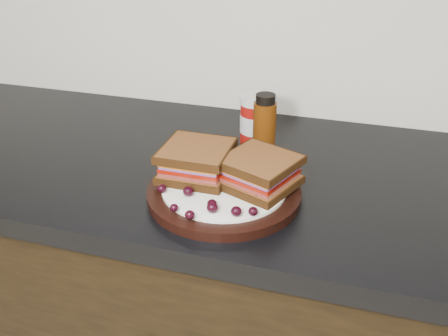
% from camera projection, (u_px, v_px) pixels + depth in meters
% --- Properties ---
extents(base_cabinets, '(3.96, 0.58, 0.86)m').
position_uv_depth(base_cabinets, '(150.00, 313.00, 1.30)').
color(base_cabinets, black).
rests_on(base_cabinets, ground_plane).
extents(countertop, '(3.98, 0.60, 0.04)m').
position_uv_depth(countertop, '(136.00, 160.00, 1.09)').
color(countertop, black).
rests_on(countertop, base_cabinets).
extents(plate, '(0.28, 0.28, 0.02)m').
position_uv_depth(plate, '(224.00, 193.00, 0.91)').
color(plate, black).
rests_on(plate, countertop).
extents(sandwich_left, '(0.13, 0.13, 0.06)m').
position_uv_depth(sandwich_left, '(197.00, 161.00, 0.92)').
color(sandwich_left, brown).
rests_on(sandwich_left, plate).
extents(sandwich_right, '(0.16, 0.16, 0.06)m').
position_uv_depth(sandwich_right, '(260.00, 172.00, 0.89)').
color(sandwich_right, brown).
rests_on(sandwich_right, plate).
extents(grape_0, '(0.02, 0.02, 0.02)m').
position_uv_depth(grape_0, '(162.00, 189.00, 0.88)').
color(grape_0, black).
rests_on(grape_0, plate).
extents(grape_1, '(0.02, 0.02, 0.02)m').
position_uv_depth(grape_1, '(188.00, 191.00, 0.87)').
color(grape_1, black).
rests_on(grape_1, plate).
extents(grape_2, '(0.01, 0.01, 0.01)m').
position_uv_depth(grape_2, '(174.00, 208.00, 0.82)').
color(grape_2, black).
rests_on(grape_2, plate).
extents(grape_3, '(0.02, 0.02, 0.02)m').
position_uv_depth(grape_3, '(190.00, 215.00, 0.80)').
color(grape_3, black).
rests_on(grape_3, plate).
extents(grape_4, '(0.02, 0.02, 0.02)m').
position_uv_depth(grape_4, '(212.00, 207.00, 0.82)').
color(grape_4, black).
rests_on(grape_4, plate).
extents(grape_5, '(0.02, 0.02, 0.02)m').
position_uv_depth(grape_5, '(212.00, 204.00, 0.83)').
color(grape_5, black).
rests_on(grape_5, plate).
extents(grape_6, '(0.02, 0.02, 0.02)m').
position_uv_depth(grape_6, '(236.00, 211.00, 0.81)').
color(grape_6, black).
rests_on(grape_6, plate).
extents(grape_7, '(0.02, 0.02, 0.02)m').
position_uv_depth(grape_7, '(253.00, 211.00, 0.81)').
color(grape_7, black).
rests_on(grape_7, plate).
extents(grape_8, '(0.02, 0.02, 0.02)m').
position_uv_depth(grape_8, '(258.00, 198.00, 0.85)').
color(grape_8, black).
rests_on(grape_8, plate).
extents(grape_9, '(0.02, 0.02, 0.02)m').
position_uv_depth(grape_9, '(246.00, 191.00, 0.87)').
color(grape_9, black).
rests_on(grape_9, plate).
extents(grape_10, '(0.02, 0.02, 0.02)m').
position_uv_depth(grape_10, '(275.00, 182.00, 0.89)').
color(grape_10, black).
rests_on(grape_10, plate).
extents(grape_11, '(0.02, 0.02, 0.02)m').
position_uv_depth(grape_11, '(256.00, 178.00, 0.91)').
color(grape_11, black).
rests_on(grape_11, plate).
extents(grape_12, '(0.02, 0.02, 0.02)m').
position_uv_depth(grape_12, '(259.00, 171.00, 0.93)').
color(grape_12, black).
rests_on(grape_12, plate).
extents(grape_13, '(0.02, 0.02, 0.02)m').
position_uv_depth(grape_13, '(194.00, 165.00, 0.95)').
color(grape_13, black).
rests_on(grape_13, plate).
extents(grape_14, '(0.02, 0.02, 0.02)m').
position_uv_depth(grape_14, '(182.00, 170.00, 0.94)').
color(grape_14, black).
rests_on(grape_14, plate).
extents(grape_15, '(0.02, 0.02, 0.02)m').
position_uv_depth(grape_15, '(188.00, 178.00, 0.91)').
color(grape_15, black).
rests_on(grape_15, plate).
extents(grape_16, '(0.02, 0.02, 0.02)m').
position_uv_depth(grape_16, '(204.00, 164.00, 0.95)').
color(grape_16, black).
rests_on(grape_16, plate).
extents(grape_17, '(0.02, 0.02, 0.02)m').
position_uv_depth(grape_17, '(200.00, 171.00, 0.93)').
color(grape_17, black).
rests_on(grape_17, plate).
extents(grape_18, '(0.02, 0.02, 0.02)m').
position_uv_depth(grape_18, '(183.00, 173.00, 0.92)').
color(grape_18, black).
rests_on(grape_18, plate).
extents(condiment_jar, '(0.08, 0.08, 0.11)m').
position_uv_depth(condiment_jar, '(256.00, 119.00, 1.10)').
color(condiment_jar, '#97100B').
rests_on(condiment_jar, countertop).
extents(oil_bottle, '(0.06, 0.06, 0.13)m').
position_uv_depth(oil_bottle, '(265.00, 125.00, 1.03)').
color(oil_bottle, '#512608').
rests_on(oil_bottle, countertop).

